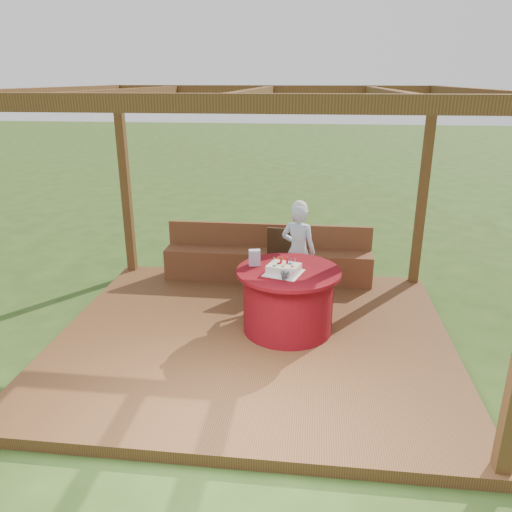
{
  "coord_description": "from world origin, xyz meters",
  "views": [
    {
      "loc": [
        0.63,
        -5.11,
        2.93
      ],
      "look_at": [
        0.0,
        0.25,
        1.0
      ],
      "focal_mm": 35.0,
      "sensor_mm": 36.0,
      "label": 1
    }
  ],
  "objects_px": {
    "birthday_cake": "(284,269)",
    "elderly_woman": "(298,249)",
    "table": "(288,300)",
    "chair": "(281,257)",
    "bench": "(268,262)",
    "drinking_glass": "(285,276)",
    "gift_bag": "(255,258)"
  },
  "relations": [
    {
      "from": "birthday_cake",
      "to": "elderly_woman",
      "type": "bearing_deg",
      "value": 83.39
    },
    {
      "from": "table",
      "to": "chair",
      "type": "bearing_deg",
      "value": 98.24
    },
    {
      "from": "chair",
      "to": "table",
      "type": "bearing_deg",
      "value": -81.76
    },
    {
      "from": "table",
      "to": "elderly_woman",
      "type": "bearing_deg",
      "value": 85.64
    },
    {
      "from": "bench",
      "to": "birthday_cake",
      "type": "relative_size",
      "value": 6.25
    },
    {
      "from": "bench",
      "to": "drinking_glass",
      "type": "xyz_separation_m",
      "value": [
        0.35,
        -1.83,
        0.53
      ]
    },
    {
      "from": "chair",
      "to": "gift_bag",
      "type": "height_order",
      "value": "gift_bag"
    },
    {
      "from": "bench",
      "to": "chair",
      "type": "xyz_separation_m",
      "value": [
        0.21,
        -0.34,
        0.2
      ]
    },
    {
      "from": "bench",
      "to": "gift_bag",
      "type": "bearing_deg",
      "value": -90.87
    },
    {
      "from": "elderly_woman",
      "to": "gift_bag",
      "type": "xyz_separation_m",
      "value": [
        -0.48,
        -0.86,
        0.17
      ]
    },
    {
      "from": "birthday_cake",
      "to": "drinking_glass",
      "type": "bearing_deg",
      "value": -83.41
    },
    {
      "from": "table",
      "to": "elderly_woman",
      "type": "xyz_separation_m",
      "value": [
        0.07,
        0.97,
        0.29
      ]
    },
    {
      "from": "bench",
      "to": "birthday_cake",
      "type": "xyz_separation_m",
      "value": [
        0.33,
        -1.65,
        0.54
      ]
    },
    {
      "from": "table",
      "to": "drinking_glass",
      "type": "xyz_separation_m",
      "value": [
        -0.03,
        -0.29,
        0.41
      ]
    },
    {
      "from": "gift_bag",
      "to": "bench",
      "type": "bearing_deg",
      "value": 78.49
    },
    {
      "from": "bench",
      "to": "drinking_glass",
      "type": "relative_size",
      "value": 32.38
    },
    {
      "from": "birthday_cake",
      "to": "gift_bag",
      "type": "xyz_separation_m",
      "value": [
        -0.35,
        0.22,
        0.04
      ]
    },
    {
      "from": "table",
      "to": "birthday_cake",
      "type": "relative_size",
      "value": 2.49
    },
    {
      "from": "chair",
      "to": "gift_bag",
      "type": "relative_size",
      "value": 4.61
    },
    {
      "from": "bench",
      "to": "elderly_woman",
      "type": "relative_size",
      "value": 2.25
    },
    {
      "from": "elderly_woman",
      "to": "birthday_cake",
      "type": "xyz_separation_m",
      "value": [
        -0.12,
        -1.08,
        0.13
      ]
    },
    {
      "from": "elderly_woman",
      "to": "drinking_glass",
      "type": "height_order",
      "value": "elderly_woman"
    },
    {
      "from": "table",
      "to": "elderly_woman",
      "type": "height_order",
      "value": "elderly_woman"
    },
    {
      "from": "bench",
      "to": "birthday_cake",
      "type": "distance_m",
      "value": 1.76
    },
    {
      "from": "bench",
      "to": "table",
      "type": "relative_size",
      "value": 2.51
    },
    {
      "from": "gift_bag",
      "to": "drinking_glass",
      "type": "relative_size",
      "value": 2.01
    },
    {
      "from": "gift_bag",
      "to": "table",
      "type": "bearing_deg",
      "value": -25.55
    },
    {
      "from": "elderly_woman",
      "to": "drinking_glass",
      "type": "distance_m",
      "value": 1.27
    },
    {
      "from": "table",
      "to": "birthday_cake",
      "type": "xyz_separation_m",
      "value": [
        -0.05,
        -0.11,
        0.42
      ]
    },
    {
      "from": "table",
      "to": "birthday_cake",
      "type": "distance_m",
      "value": 0.44
    },
    {
      "from": "birthday_cake",
      "to": "drinking_glass",
      "type": "distance_m",
      "value": 0.19
    },
    {
      "from": "bench",
      "to": "birthday_cake",
      "type": "bearing_deg",
      "value": -78.58
    }
  ]
}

